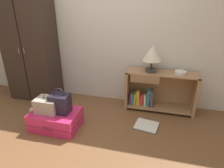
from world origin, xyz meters
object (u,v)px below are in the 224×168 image
object	(u,v)px
bookshelf	(157,91)
wardrobe	(30,47)
suitcase_large	(56,119)
handbag	(60,103)
train_case	(48,105)
table_lamp	(152,54)
open_book_on_floor	(146,126)
bottle	(32,114)
bowl	(180,73)

from	to	relation	value
bookshelf	wardrobe	bearing A→B (deg)	-178.27
bookshelf	suitcase_large	world-z (taller)	bookshelf
suitcase_large	handbag	distance (m)	0.28
wardrobe	train_case	xyz separation A→B (m)	(0.75, -0.83, -0.58)
table_lamp	open_book_on_floor	xyz separation A→B (m)	(0.02, -0.52, -0.93)
bottle	table_lamp	bearing A→B (deg)	23.57
wardrobe	handbag	bearing A→B (deg)	-40.67
wardrobe	bowl	world-z (taller)	wardrobe
bookshelf	bottle	xyz separation A→B (m)	(-1.83, -0.78, -0.24)
table_lamp	train_case	distance (m)	1.69
bookshelf	bowl	distance (m)	0.48
wardrobe	suitcase_large	bearing A→B (deg)	-44.03
wardrobe	handbag	size ratio (longest dim) A/B	5.14
open_book_on_floor	suitcase_large	bearing A→B (deg)	-165.48
bookshelf	handbag	size ratio (longest dim) A/B	3.02
wardrobe	suitcase_large	size ratio (longest dim) A/B	2.80
bookshelf	train_case	distance (m)	1.71
bowl	open_book_on_floor	world-z (taller)	bowl
wardrobe	bowl	size ratio (longest dim) A/B	11.18
bottle	bookshelf	bearing A→B (deg)	23.07
wardrobe	open_book_on_floor	world-z (taller)	wardrobe
bookshelf	open_book_on_floor	bearing A→B (deg)	-100.12
open_book_on_floor	table_lamp	bearing A→B (deg)	92.53
suitcase_large	bottle	bearing A→B (deg)	168.02
bookshelf	train_case	world-z (taller)	bookshelf
train_case	handbag	xyz separation A→B (m)	(0.18, 0.03, 0.03)
table_lamp	suitcase_large	world-z (taller)	table_lamp
bookshelf	train_case	xyz separation A→B (m)	(-1.46, -0.90, 0.03)
bottle	train_case	bearing A→B (deg)	-17.48
bottle	open_book_on_floor	size ratio (longest dim) A/B	0.48
suitcase_large	open_book_on_floor	distance (m)	1.31
train_case	bottle	bearing A→B (deg)	162.52
bookshelf	handbag	world-z (taller)	bookshelf
wardrobe	table_lamp	size ratio (longest dim) A/B	4.54
bowl	bottle	xyz separation A→B (m)	(-2.15, -0.74, -0.60)
suitcase_large	train_case	distance (m)	0.25
bookshelf	suitcase_large	bearing A→B (deg)	-147.25
wardrobe	train_case	distance (m)	1.26
wardrobe	bowl	bearing A→B (deg)	0.71
handbag	bookshelf	bearing A→B (deg)	34.09
bookshelf	bowl	size ratio (longest dim) A/B	6.55
table_lamp	bowl	xyz separation A→B (m)	(0.44, -0.00, -0.25)
handbag	wardrobe	bearing A→B (deg)	139.33
wardrobe	open_book_on_floor	size ratio (longest dim) A/B	4.93
suitcase_large	bottle	size ratio (longest dim) A/B	3.63
train_case	handbag	world-z (taller)	handbag
train_case	bottle	xyz separation A→B (m)	(-0.38, 0.12, -0.27)
bowl	handbag	world-z (taller)	bowl
wardrobe	bottle	world-z (taller)	wardrobe
bowl	open_book_on_floor	size ratio (longest dim) A/B	0.44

